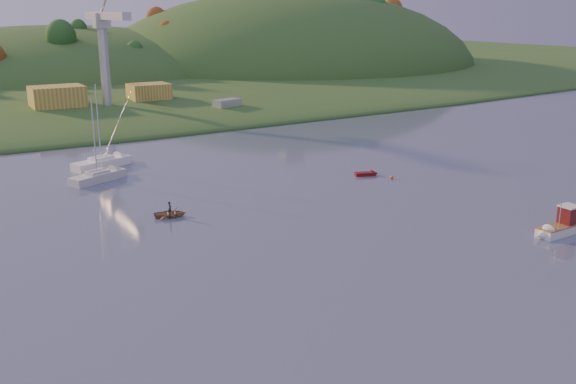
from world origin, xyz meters
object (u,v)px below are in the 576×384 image
sailboat_near (97,176)px  red_tender (369,174)px  fishing_boat (556,227)px  sailboat_far (101,162)px  canoe (170,214)px

sailboat_near → red_tender: sailboat_near is taller
red_tender → fishing_boat: bearing=-67.8°
fishing_boat → sailboat_far: bearing=-60.8°
sailboat_near → canoe: 20.65m
sailboat_far → sailboat_near: bearing=-128.6°
fishing_boat → red_tender: 30.63m
sailboat_near → red_tender: bearing=-50.8°
sailboat_near → canoe: sailboat_near is taller
sailboat_near → canoe: size_ratio=3.07×
sailboat_near → fishing_boat: bearing=-77.6°
fishing_boat → sailboat_far: sailboat_far is taller
sailboat_far → canoe: size_ratio=3.38×
fishing_boat → sailboat_near: (-35.99, 47.71, -0.14)m
fishing_boat → sailboat_far: 64.74m
sailboat_far → canoe: 28.28m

